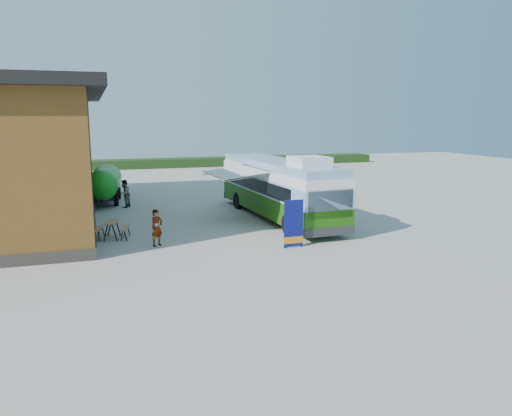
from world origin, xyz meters
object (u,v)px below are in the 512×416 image
object	(u,v)px
bus	(278,187)
person_a	(157,228)
person_b	(124,194)
picnic_table	(112,226)
slurry_tanker	(105,182)
banner	(293,228)

from	to	relation	value
bus	person_a	world-z (taller)	bus
person_b	bus	bearing A→B (deg)	84.64
picnic_table	person_b	size ratio (longest dim) A/B	0.97
person_a	slurry_tanker	xyz separation A→B (m)	(-1.90, 12.94, 0.59)
slurry_tanker	banner	bearing A→B (deg)	-56.80
banner	person_a	size ratio (longest dim) A/B	1.29
banner	person_b	distance (m)	14.47
person_a	person_b	bearing A→B (deg)	61.67
picnic_table	person_a	bearing A→B (deg)	-37.02
banner	slurry_tanker	world-z (taller)	slurry_tanker
person_a	slurry_tanker	world-z (taller)	slurry_tanker
bus	person_a	distance (m)	8.72
slurry_tanker	picnic_table	bearing A→B (deg)	-83.79
picnic_table	bus	bearing A→B (deg)	24.16
bus	picnic_table	distance (m)	9.74
slurry_tanker	bus	bearing A→B (deg)	-36.33
banner	person_a	distance (m)	6.21
picnic_table	slurry_tanker	xyz separation A→B (m)	(-0.00, 10.83, 0.79)
person_a	picnic_table	bearing A→B (deg)	99.52
banner	slurry_tanker	size ratio (longest dim) A/B	0.32
bus	slurry_tanker	distance (m)	12.78
slurry_tanker	person_b	bearing A→B (deg)	-57.23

